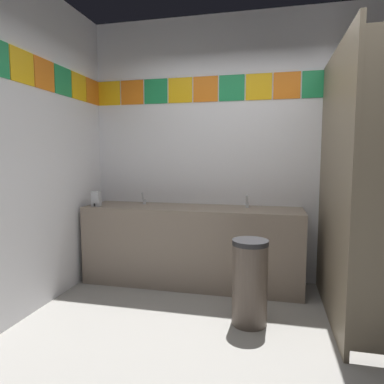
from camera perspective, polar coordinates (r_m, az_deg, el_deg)
ground_plane at (r=2.61m, az=8.66°, el=-25.74°), size 8.20×8.20×0.00m
wall_back at (r=3.82m, az=10.88°, el=7.03°), size 3.73×0.09×2.89m
vanity_counter at (r=3.72m, az=-0.05°, el=-8.76°), size 2.30×0.56×0.83m
faucet_left at (r=3.88m, az=-8.03°, el=-1.28°), size 0.04×0.10×0.14m
faucet_right at (r=3.63m, az=9.14°, el=-1.79°), size 0.04×0.10×0.14m
soap_dispenser at (r=3.84m, az=-15.63°, el=-1.12°), size 0.09×0.09×0.16m
stall_divider at (r=2.88m, az=26.58°, el=0.48°), size 0.92×1.46×2.25m
trash_bin at (r=2.91m, az=9.58°, el=-14.56°), size 0.29×0.29×0.70m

